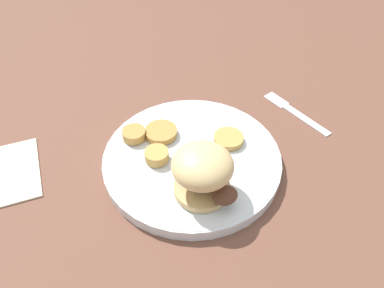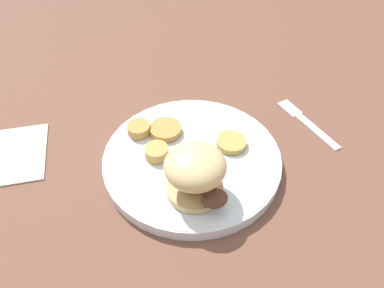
# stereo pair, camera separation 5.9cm
# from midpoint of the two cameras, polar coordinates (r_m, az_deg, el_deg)

# --- Properties ---
(ground_plane) EXTENTS (4.00, 4.00, 0.00)m
(ground_plane) POSITION_cam_midpoint_polar(r_m,az_deg,el_deg) (0.62, 2.71, -3.17)
(ground_plane) COLOR brown
(dinner_plate) EXTENTS (0.29, 0.29, 0.02)m
(dinner_plate) POSITION_cam_midpoint_polar(r_m,az_deg,el_deg) (0.61, 2.74, -2.43)
(dinner_plate) COLOR white
(dinner_plate) RESTS_ON ground_plane
(sandwich) EXTENTS (0.10, 0.12, 0.08)m
(sandwich) POSITION_cam_midpoint_polar(r_m,az_deg,el_deg) (0.53, 3.76, -4.39)
(sandwich) COLOR tan
(sandwich) RESTS_ON dinner_plate
(potato_round_0) EXTENTS (0.04, 0.04, 0.02)m
(potato_round_0) POSITION_cam_midpoint_polar(r_m,az_deg,el_deg) (0.60, -2.63, -1.33)
(potato_round_0) COLOR tan
(potato_round_0) RESTS_ON dinner_plate
(potato_round_1) EXTENTS (0.05, 0.05, 0.01)m
(potato_round_1) POSITION_cam_midpoint_polar(r_m,az_deg,el_deg) (0.62, 8.71, 0.11)
(potato_round_1) COLOR tan
(potato_round_1) RESTS_ON dinner_plate
(potato_round_2) EXTENTS (0.04, 0.04, 0.02)m
(potato_round_2) POSITION_cam_midpoint_polar(r_m,az_deg,el_deg) (0.64, -5.70, 2.01)
(potato_round_2) COLOR #BC8942
(potato_round_2) RESTS_ON dinner_plate
(potato_round_3) EXTENTS (0.05, 0.05, 0.01)m
(potato_round_3) POSITION_cam_midpoint_polar(r_m,az_deg,el_deg) (0.64, -1.44, 2.10)
(potato_round_3) COLOR #BC8942
(potato_round_3) RESTS_ON dinner_plate
(fork) EXTENTS (0.09, 0.14, 0.00)m
(fork) POSITION_cam_midpoint_polar(r_m,az_deg,el_deg) (0.73, 19.39, 3.01)
(fork) COLOR silver
(fork) RESTS_ON ground_plane
(napkin) EXTENTS (0.16, 0.16, 0.01)m
(napkin) POSITION_cam_midpoint_polar(r_m,az_deg,el_deg) (0.68, -22.65, -1.42)
(napkin) COLOR beige
(napkin) RESTS_ON ground_plane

